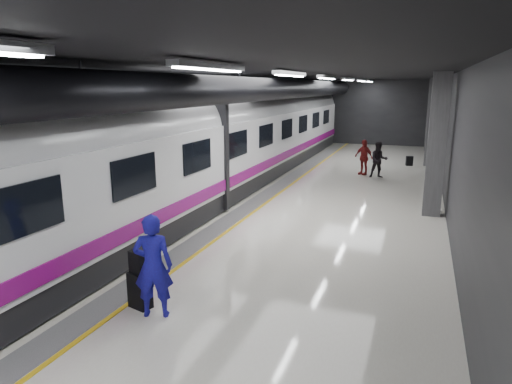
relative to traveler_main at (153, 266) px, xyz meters
The scene contains 9 objects.
ground 6.90m from the traveler_main, 88.14° to the left, with size 40.00×40.00×0.00m, color silver.
platform_hall 8.21m from the traveler_main, 90.47° to the left, with size 10.02×40.02×4.51m.
train 7.56m from the traveler_main, 113.88° to the left, with size 3.05×38.00×4.05m.
traveler_main is the anchor object (origin of this frame).
suitcase_main 0.76m from the traveler_main, 158.30° to the left, with size 0.42×0.27×0.69m, color black.
shoulder_bag 0.48m from the traveler_main, 158.91° to the left, with size 0.31×0.17×0.42m, color black.
traveler_far_a 14.79m from the traveler_main, 80.04° to the left, with size 0.79×0.62×1.63m, color black.
traveler_far_b 15.19m from the traveler_main, 83.10° to the left, with size 0.97×0.40×1.65m, color maroon.
suitcase_far 18.81m from the traveler_main, 78.35° to the left, with size 0.34×0.22×0.50m, color black.
Camera 1 is at (4.09, -13.33, 4.07)m, focal length 32.00 mm.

